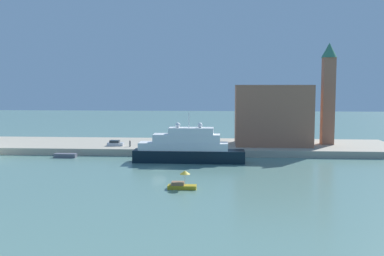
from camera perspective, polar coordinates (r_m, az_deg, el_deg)
ground at (r=88.41m, az=-4.23°, el=-5.29°), size 400.00×400.00×0.00m
quay_dock at (r=115.27m, az=-2.27°, el=-2.35°), size 110.00×23.13×1.60m
large_yacht at (r=96.01m, az=-0.59°, el=-2.62°), size 23.77×4.52×10.76m
small_motorboat at (r=71.84m, az=-1.30°, el=-7.05°), size 4.56×1.69×2.99m
work_barge at (r=106.59m, az=-15.80°, el=-3.38°), size 4.97×1.77×0.91m
harbor_building at (r=113.46m, az=10.21°, el=1.64°), size 18.49×11.69×14.94m
bell_tower at (r=117.53m, az=16.94°, el=4.65°), size 3.88×3.88×25.37m
parked_car at (r=112.12m, az=-9.73°, el=-1.93°), size 3.93×1.79×1.34m
person_figure at (r=109.81m, az=-7.89°, el=-1.98°), size 0.36×0.36×1.58m
mooring_bollard at (r=104.39m, az=0.05°, el=-2.53°), size 0.37×0.37×0.68m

